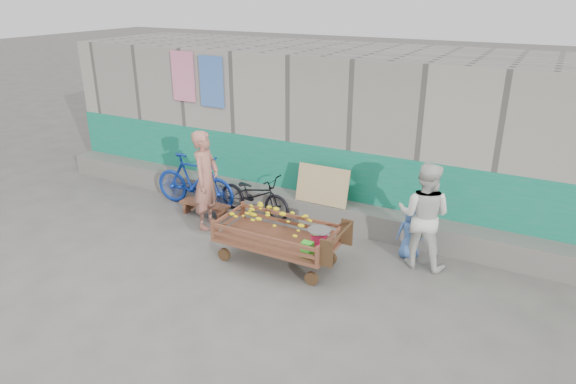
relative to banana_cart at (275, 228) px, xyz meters
The scene contains 9 objects.
ground 0.89m from the banana_cart, 108.54° to the right, with size 80.00×80.00×0.00m, color #54524D.
building_wall 3.54m from the banana_cart, 93.53° to the left, with size 12.00×3.50×3.00m.
banana_cart is the anchor object (origin of this frame).
bench 2.34m from the banana_cart, 155.64° to the left, with size 1.01×0.30×0.25m.
vendor_man 1.88m from the banana_cart, 161.32° to the left, with size 0.66×0.44×1.82m, color #AC6A5A.
woman 2.32m from the banana_cart, 26.22° to the left, with size 0.83×0.65×1.71m, color silver.
child 2.20m from the banana_cart, 32.45° to the left, with size 0.43×0.28×0.88m, color #4470BC.
bicycle_dark 1.91m from the banana_cart, 131.47° to the left, with size 0.56×1.59×0.84m, color black.
bicycle_blue 2.81m from the banana_cart, 154.21° to the left, with size 0.51×1.80×1.08m, color #11329D.
Camera 1 is at (3.83, -5.70, 4.12)m, focal length 32.00 mm.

